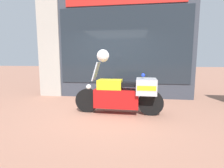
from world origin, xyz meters
The scene contains 5 objects.
ground_plane centered at (0.00, 0.00, 0.00)m, with size 60.00×60.00×0.00m, color #9E6B56.
shop_building centered at (-0.38, 2.00, 1.83)m, with size 5.71×0.55×3.65m.
window_display centered at (0.35, 2.03, 0.50)m, with size 4.41×0.30×2.11m.
paramedic_motorcycle centered at (0.53, -0.07, 0.54)m, with size 2.30×0.67×1.34m.
white_helmet centered at (0.00, -0.05, 1.50)m, with size 0.32×0.32×0.32m, color white.
Camera 1 is at (0.86, -4.49, 1.41)m, focal length 28.00 mm.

